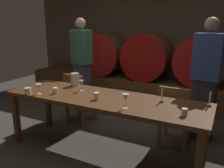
{
  "coord_description": "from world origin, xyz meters",
  "views": [
    {
      "loc": [
        1.57,
        -2.5,
        1.7
      ],
      "look_at": [
        0.28,
        0.03,
        0.94
      ],
      "focal_mm": 37.25,
      "sensor_mm": 36.0,
      "label": 1
    }
  ],
  "objects_px": {
    "cup_far_left": "(28,91)",
    "wine_barrel_center": "(148,57)",
    "wine_barrel_right": "(202,60)",
    "guest_left": "(82,65)",
    "chair_left": "(78,96)",
    "candle_left": "(162,98)",
    "wine_barrel_left": "(105,54)",
    "candle_right": "(210,102)",
    "guest_right": "(206,80)",
    "cup_far_right": "(184,112)",
    "pitcher": "(75,79)",
    "chair_right": "(174,113)",
    "cup_center_right": "(97,96)",
    "cup_center_left": "(55,91)",
    "wine_glass_center": "(82,83)",
    "wine_glass_right": "(125,98)",
    "dining_table": "(103,102)",
    "wine_glass_left": "(39,87)"
  },
  "relations": [
    {
      "from": "wine_glass_left",
      "to": "guest_right",
      "type": "bearing_deg",
      "value": 32.89
    },
    {
      "from": "pitcher",
      "to": "cup_far_left",
      "type": "distance_m",
      "value": 0.71
    },
    {
      "from": "cup_center_right",
      "to": "wine_barrel_center",
      "type": "bearing_deg",
      "value": 94.44
    },
    {
      "from": "wine_barrel_right",
      "to": "guest_left",
      "type": "xyz_separation_m",
      "value": [
        -2.02,
        -1.18,
        -0.06
      ]
    },
    {
      "from": "wine_glass_left",
      "to": "cup_far_right",
      "type": "distance_m",
      "value": 1.86
    },
    {
      "from": "cup_center_right",
      "to": "cup_far_right",
      "type": "xyz_separation_m",
      "value": [
        1.06,
        -0.04,
        -0.0
      ]
    },
    {
      "from": "wine_barrel_right",
      "to": "guest_right",
      "type": "distance_m",
      "value": 1.42
    },
    {
      "from": "wine_barrel_left",
      "to": "pitcher",
      "type": "xyz_separation_m",
      "value": [
        0.63,
        -2.08,
        -0.1
      ]
    },
    {
      "from": "wine_barrel_left",
      "to": "candle_left",
      "type": "height_order",
      "value": "wine_barrel_left"
    },
    {
      "from": "wine_glass_left",
      "to": "candle_left",
      "type": "bearing_deg",
      "value": 15.23
    },
    {
      "from": "wine_barrel_left",
      "to": "wine_barrel_right",
      "type": "bearing_deg",
      "value": 0.0
    },
    {
      "from": "candle_right",
      "to": "cup_center_right",
      "type": "distance_m",
      "value": 1.31
    },
    {
      "from": "cup_center_left",
      "to": "cup_center_right",
      "type": "bearing_deg",
      "value": 2.64
    },
    {
      "from": "candle_left",
      "to": "wine_barrel_right",
      "type": "bearing_deg",
      "value": 85.51
    },
    {
      "from": "wine_barrel_right",
      "to": "candle_left",
      "type": "bearing_deg",
      "value": -94.49
    },
    {
      "from": "guest_left",
      "to": "cup_center_right",
      "type": "xyz_separation_m",
      "value": [
        1.11,
        -1.31,
        -0.09
      ]
    },
    {
      "from": "candle_left",
      "to": "wine_barrel_left",
      "type": "bearing_deg",
      "value": 131.83
    },
    {
      "from": "wine_glass_right",
      "to": "cup_center_right",
      "type": "bearing_deg",
      "value": 164.5
    },
    {
      "from": "guest_right",
      "to": "cup_center_left",
      "type": "distance_m",
      "value": 2.1
    },
    {
      "from": "guest_left",
      "to": "pitcher",
      "type": "bearing_deg",
      "value": 137.75
    },
    {
      "from": "wine_barrel_center",
      "to": "candle_right",
      "type": "distance_m",
      "value": 2.58
    },
    {
      "from": "wine_glass_right",
      "to": "cup_far_right",
      "type": "relative_size",
      "value": 2.14
    },
    {
      "from": "guest_left",
      "to": "candle_left",
      "type": "relative_size",
      "value": 9.52
    },
    {
      "from": "chair_left",
      "to": "candle_left",
      "type": "bearing_deg",
      "value": 168.01
    },
    {
      "from": "candle_right",
      "to": "chair_right",
      "type": "bearing_deg",
      "value": 142.86
    },
    {
      "from": "wine_barrel_center",
      "to": "candle_right",
      "type": "xyz_separation_m",
      "value": [
        1.45,
        -2.13,
        -0.14
      ]
    },
    {
      "from": "wine_barrel_left",
      "to": "candle_right",
      "type": "relative_size",
      "value": 5.2
    },
    {
      "from": "wine_barrel_center",
      "to": "pitcher",
      "type": "distance_m",
      "value": 2.12
    },
    {
      "from": "cup_far_left",
      "to": "dining_table",
      "type": "bearing_deg",
      "value": 19.62
    },
    {
      "from": "chair_left",
      "to": "cup_center_right",
      "type": "xyz_separation_m",
      "value": [
        0.82,
        -0.74,
        0.33
      ]
    },
    {
      "from": "guest_left",
      "to": "cup_center_right",
      "type": "relative_size",
      "value": 20.12
    },
    {
      "from": "chair_right",
      "to": "cup_far_right",
      "type": "relative_size",
      "value": 11.13
    },
    {
      "from": "pitcher",
      "to": "cup_far_left",
      "type": "bearing_deg",
      "value": -114.92
    },
    {
      "from": "chair_right",
      "to": "candle_right",
      "type": "relative_size",
      "value": 4.63
    },
    {
      "from": "chair_left",
      "to": "wine_glass_center",
      "type": "distance_m",
      "value": 0.78
    },
    {
      "from": "wine_barrel_left",
      "to": "chair_right",
      "type": "distance_m",
      "value": 2.78
    },
    {
      "from": "wine_barrel_right",
      "to": "chair_right",
      "type": "xyz_separation_m",
      "value": [
        -0.1,
        -1.79,
        -0.48
      ]
    },
    {
      "from": "guest_right",
      "to": "cup_far_right",
      "type": "distance_m",
      "value": 1.15
    },
    {
      "from": "chair_left",
      "to": "pitcher",
      "type": "xyz_separation_m",
      "value": [
        0.19,
        -0.32,
        0.38
      ]
    },
    {
      "from": "cup_far_left",
      "to": "wine_barrel_center",
      "type": "bearing_deg",
      "value": 74.96
    },
    {
      "from": "wine_barrel_center",
      "to": "wine_glass_center",
      "type": "height_order",
      "value": "wine_barrel_center"
    },
    {
      "from": "guest_left",
      "to": "cup_far_left",
      "type": "distance_m",
      "value": 1.55
    },
    {
      "from": "cup_center_right",
      "to": "cup_far_right",
      "type": "bearing_deg",
      "value": -2.14
    },
    {
      "from": "chair_right",
      "to": "cup_center_right",
      "type": "height_order",
      "value": "chair_right"
    },
    {
      "from": "guest_right",
      "to": "candle_right",
      "type": "relative_size",
      "value": 9.3
    },
    {
      "from": "wine_glass_right",
      "to": "cup_center_left",
      "type": "bearing_deg",
      "value": 175.01
    },
    {
      "from": "dining_table",
      "to": "cup_far_left",
      "type": "bearing_deg",
      "value": -160.38
    },
    {
      "from": "guest_left",
      "to": "candle_right",
      "type": "distance_m",
      "value": 2.55
    },
    {
      "from": "dining_table",
      "to": "wine_glass_center",
      "type": "height_order",
      "value": "wine_glass_center"
    },
    {
      "from": "candle_left",
      "to": "cup_center_left",
      "type": "bearing_deg",
      "value": -167.64
    }
  ]
}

